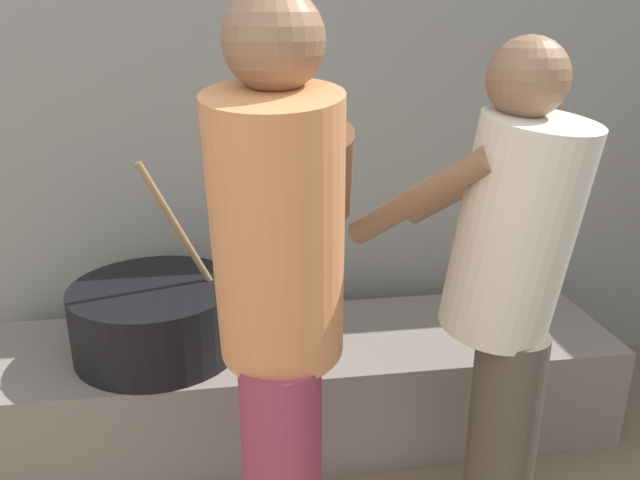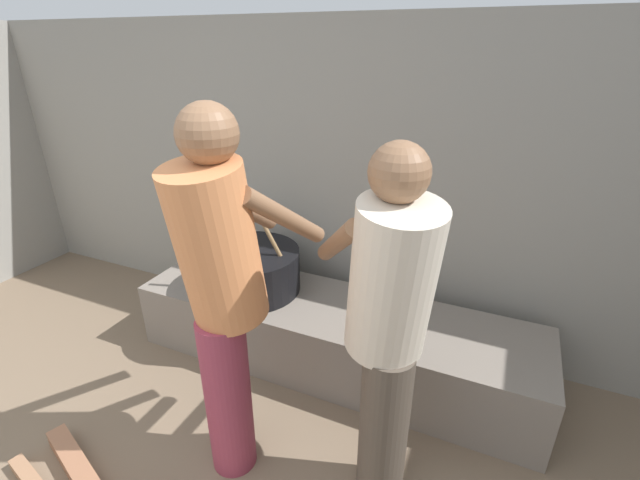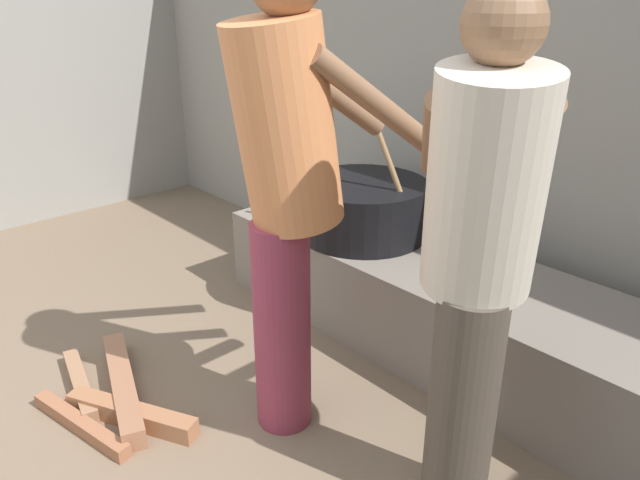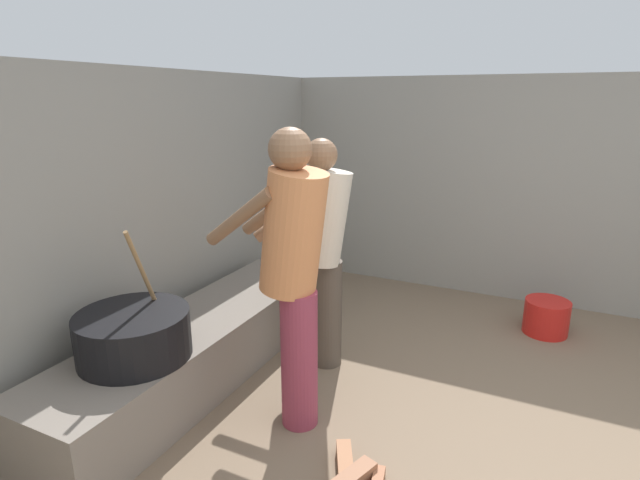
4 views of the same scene
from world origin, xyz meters
name	(u,v)px [view 3 (image 3 of 4)]	position (x,y,z in m)	size (l,w,h in m)	color
block_enclosure_rear	(482,106)	(0.00, 2.67, 0.97)	(5.48, 0.20, 1.93)	gray
hearth_ledge	(452,312)	(0.29, 2.15, 0.20)	(2.35, 0.60, 0.41)	slate
cooking_pot_main	(363,208)	(-0.24, 2.14, 0.53)	(0.59, 0.59, 0.71)	black
cook_in_orange_shirt	(287,179)	(0.15, 1.38, 0.93)	(0.44, 0.72, 1.62)	#8C3347
cook_in_cream_shirt	(479,245)	(0.78, 1.51, 0.86)	(0.64, 0.70, 1.52)	#4C4238
firewood_pile	(113,398)	(-0.35, 0.90, 0.04)	(0.80, 0.44, 0.08)	#996D4E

